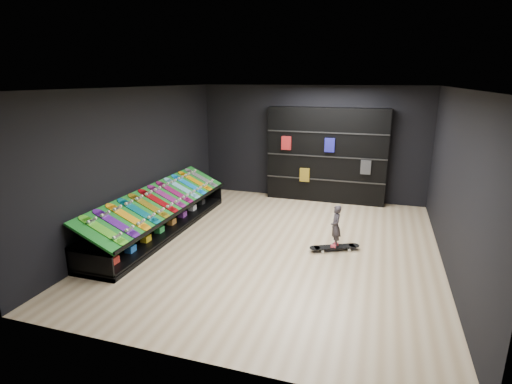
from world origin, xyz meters
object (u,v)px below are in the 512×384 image
(back_shelving, at_px, (326,155))
(floor_skateboard, at_px, (334,248))
(display_rack, at_px, (162,220))
(child, at_px, (335,234))

(back_shelving, xyz_separation_m, floor_skateboard, (0.66, -3.21, -1.18))
(display_rack, xyz_separation_m, floor_skateboard, (3.65, 0.11, -0.20))
(display_rack, xyz_separation_m, back_shelving, (2.99, 3.32, 0.98))
(display_rack, relative_size, child, 9.28)
(display_rack, distance_m, floor_skateboard, 3.65)
(back_shelving, xyz_separation_m, child, (0.66, -3.21, -0.90))
(display_rack, bearing_deg, child, 1.77)
(floor_skateboard, height_order, child, child)
(display_rack, bearing_deg, back_shelving, 48.03)
(back_shelving, relative_size, child, 6.33)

